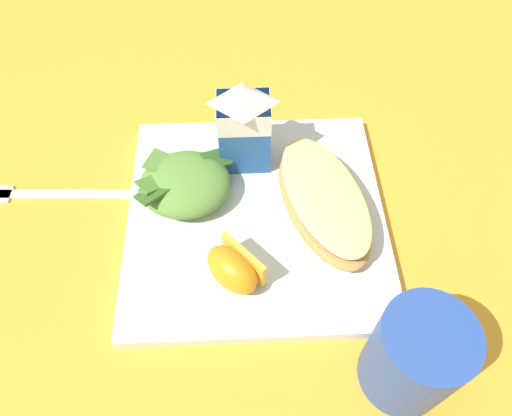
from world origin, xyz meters
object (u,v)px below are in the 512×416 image
milk_carton (244,124)px  orange_wedge_front (233,268)px  metal_fork (47,194)px  drinking_blue_cup (414,357)px  green_salad_pile (185,184)px  white_plate (256,217)px  cheesy_pizza_bread (323,200)px

milk_carton → orange_wedge_front: 0.16m
metal_fork → drinking_blue_cup: drinking_blue_cup is taller
green_salad_pile → drinking_blue_cup: (0.20, -0.20, 0.02)m
white_plate → milk_carton: milk_carton is taller
orange_wedge_front → drinking_blue_cup: bearing=-32.9°
milk_carton → white_plate: bearing=-82.8°
orange_wedge_front → metal_fork: 0.25m
white_plate → metal_fork: size_ratio=1.48×
orange_wedge_front → metal_fork: orange_wedge_front is taller
green_salad_pile → drinking_blue_cup: drinking_blue_cup is taller
metal_fork → drinking_blue_cup: (0.37, -0.22, 0.05)m
milk_carton → drinking_blue_cup: size_ratio=1.06×
orange_wedge_front → metal_fork: (-0.22, 0.12, -0.03)m
milk_carton → orange_wedge_front: milk_carton is taller
metal_fork → milk_carton: bearing=7.8°
cheesy_pizza_bread → milk_carton: (-0.08, 0.08, 0.04)m
metal_fork → white_plate: bearing=-10.8°
white_plate → metal_fork: white_plate is taller
metal_fork → drinking_blue_cup: bearing=-31.0°
milk_carton → cheesy_pizza_bread: bearing=-43.0°
milk_carton → orange_wedge_front: size_ratio=1.60×
cheesy_pizza_bread → green_salad_pile: size_ratio=1.78×
drinking_blue_cup → green_salad_pile: bearing=134.9°
milk_carton → metal_fork: bearing=-172.2°
milk_carton → drinking_blue_cup: milk_carton is taller
milk_carton → green_salad_pile: bearing=-143.4°
white_plate → milk_carton: size_ratio=2.55×
milk_carton → metal_fork: size_ratio=0.58×
orange_wedge_front → green_salad_pile: bearing=116.0°
orange_wedge_front → metal_fork: bearing=150.3°
metal_fork → orange_wedge_front: bearing=-29.7°
drinking_blue_cup → cheesy_pizza_bread: bearing=106.7°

